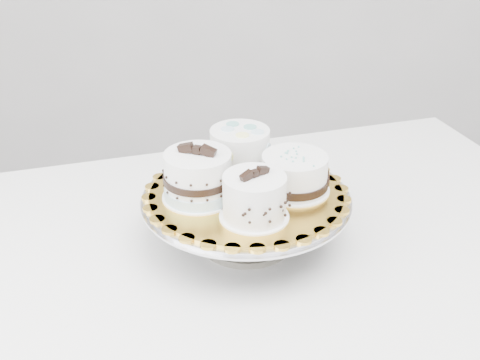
{
  "coord_description": "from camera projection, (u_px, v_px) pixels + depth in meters",
  "views": [
    {
      "loc": [
        -0.17,
        -0.85,
        1.36
      ],
      "look_at": [
        -0.09,
        0.02,
        0.89
      ],
      "focal_mm": 45.0,
      "sensor_mm": 36.0,
      "label": 1
    }
  ],
  "objects": [
    {
      "name": "cake_ribbon",
      "position": [
        295.0,
        174.0,
        1.02
      ],
      "size": [
        0.13,
        0.13,
        0.07
      ],
      "rotation": [
        0.0,
        0.0,
        -0.18
      ],
      "color": "white",
      "rests_on": "cake_board"
    },
    {
      "name": "cake_board",
      "position": [
        246.0,
        193.0,
        1.03
      ],
      "size": [
        0.34,
        0.34,
        0.0
      ],
      "primitive_type": "cylinder",
      "rotation": [
        0.0,
        0.0,
        -0.03
      ],
      "color": "#C58429",
      "rests_on": "cake_stand"
    },
    {
      "name": "cake_swirl",
      "position": [
        254.0,
        198.0,
        0.94
      ],
      "size": [
        0.14,
        0.14,
        0.09
      ],
      "rotation": [
        0.0,
        0.0,
        0.57
      ],
      "color": "white",
      "rests_on": "cake_board"
    },
    {
      "name": "table",
      "position": [
        250.0,
        281.0,
        1.08
      ],
      "size": [
        1.46,
        1.12,
        0.75
      ],
      "rotation": [
        0.0,
        0.0,
        0.21
      ],
      "color": "white",
      "rests_on": "floor"
    },
    {
      "name": "cake_banded",
      "position": [
        198.0,
        178.0,
        0.99
      ],
      "size": [
        0.15,
        0.15,
        0.1
      ],
      "rotation": [
        0.0,
        0.0,
        -0.42
      ],
      "color": "white",
      "rests_on": "cake_board"
    },
    {
      "name": "cake_dots",
      "position": [
        240.0,
        150.0,
        1.08
      ],
      "size": [
        0.13,
        0.13,
        0.08
      ],
      "rotation": [
        0.0,
        0.0,
        0.21
      ],
      "color": "white",
      "rests_on": "cake_board"
    },
    {
      "name": "cake_stand",
      "position": [
        246.0,
        210.0,
        1.04
      ],
      "size": [
        0.36,
        0.36,
        0.1
      ],
      "color": "gray",
      "rests_on": "table"
    }
  ]
}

